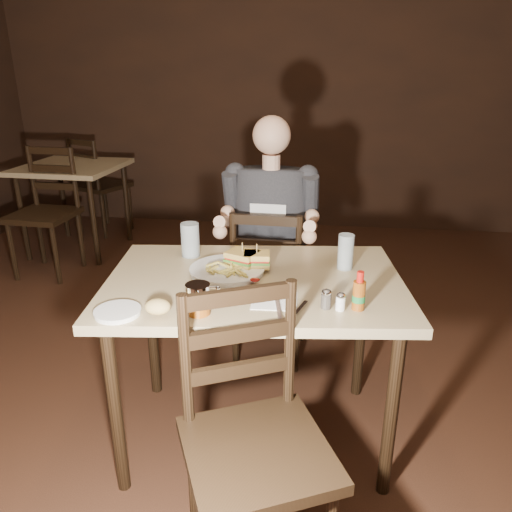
# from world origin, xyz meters

# --- Properties ---
(room_shell) EXTENTS (7.00, 7.00, 7.00)m
(room_shell) POSITION_xyz_m (0.00, 0.00, 1.40)
(room_shell) COLOR black
(room_shell) RESTS_ON ground
(main_table) EXTENTS (1.26, 0.91, 0.77)m
(main_table) POSITION_xyz_m (-0.13, 0.30, 0.69)
(main_table) COLOR tan
(main_table) RESTS_ON ground
(bg_table) EXTENTS (0.84, 0.84, 0.77)m
(bg_table) POSITION_xyz_m (-2.00, 2.50, 0.68)
(bg_table) COLOR tan
(bg_table) RESTS_ON ground
(chair_far) EXTENTS (0.43, 0.47, 0.89)m
(chair_far) POSITION_xyz_m (-0.14, 0.99, 0.44)
(chair_far) COLOR black
(chair_far) RESTS_ON ground
(chair_near) EXTENTS (0.59, 0.61, 0.94)m
(chair_near) POSITION_xyz_m (-0.04, -0.32, 0.47)
(chair_near) COLOR black
(chair_near) RESTS_ON ground
(bg_chair_far) EXTENTS (0.58, 0.61, 0.93)m
(bg_chair_far) POSITION_xyz_m (-2.00, 3.05, 0.47)
(bg_chair_far) COLOR black
(bg_chair_far) RESTS_ON ground
(bg_chair_near) EXTENTS (0.48, 0.52, 0.98)m
(bg_chair_near) POSITION_xyz_m (-2.00, 1.95, 0.49)
(bg_chair_near) COLOR black
(bg_chair_near) RESTS_ON ground
(diner) EXTENTS (0.53, 0.42, 0.88)m
(diner) POSITION_xyz_m (-0.14, 0.95, 0.90)
(diner) COLOR #2C2C31
(diner) RESTS_ON chair_far
(dinner_plate) EXTENTS (0.33, 0.33, 0.02)m
(dinner_plate) POSITION_xyz_m (-0.25, 0.35, 0.78)
(dinner_plate) COLOR white
(dinner_plate) RESTS_ON main_table
(sandwich_left) EXTENTS (0.15, 0.14, 0.10)m
(sandwich_left) POSITION_xyz_m (-0.20, 0.40, 0.84)
(sandwich_left) COLOR #D8B35A
(sandwich_left) RESTS_ON dinner_plate
(sandwich_right) EXTENTS (0.11, 0.10, 0.09)m
(sandwich_right) POSITION_xyz_m (-0.14, 0.39, 0.83)
(sandwich_right) COLOR #D8B35A
(sandwich_right) RESTS_ON dinner_plate
(fries_pile) EXTENTS (0.27, 0.20, 0.04)m
(fries_pile) POSITION_xyz_m (-0.23, 0.32, 0.81)
(fries_pile) COLOR #D6C152
(fries_pile) RESTS_ON dinner_plate
(ketchup_dollop) EXTENTS (0.04, 0.04, 0.01)m
(ketchup_dollop) POSITION_xyz_m (-0.12, 0.24, 0.79)
(ketchup_dollop) COLOR maroon
(ketchup_dollop) RESTS_ON dinner_plate
(glass_left) EXTENTS (0.09, 0.09, 0.15)m
(glass_left) POSITION_xyz_m (-0.45, 0.52, 0.85)
(glass_left) COLOR silver
(glass_left) RESTS_ON main_table
(glass_right) EXTENTS (0.07, 0.07, 0.15)m
(glass_right) POSITION_xyz_m (0.23, 0.46, 0.84)
(glass_right) COLOR silver
(glass_right) RESTS_ON main_table
(hot_sauce) EXTENTS (0.05, 0.05, 0.14)m
(hot_sauce) POSITION_xyz_m (0.26, 0.08, 0.84)
(hot_sauce) COLOR brown
(hot_sauce) RESTS_ON main_table
(salt_shaker) EXTENTS (0.04, 0.04, 0.06)m
(salt_shaker) POSITION_xyz_m (0.20, 0.07, 0.80)
(salt_shaker) COLOR white
(salt_shaker) RESTS_ON main_table
(pepper_shaker) EXTENTS (0.04, 0.04, 0.07)m
(pepper_shaker) POSITION_xyz_m (0.15, 0.08, 0.80)
(pepper_shaker) COLOR #38332D
(pepper_shaker) RESTS_ON main_table
(syrup_dispenser) EXTENTS (0.09, 0.09, 0.11)m
(syrup_dispenser) POSITION_xyz_m (-0.29, -0.02, 0.82)
(syrup_dispenser) COLOR brown
(syrup_dispenser) RESTS_ON main_table
(napkin) EXTENTS (0.17, 0.16, 0.00)m
(napkin) POSITION_xyz_m (-0.04, 0.11, 0.77)
(napkin) COLOR white
(napkin) RESTS_ON main_table
(knife) EXTENTS (0.05, 0.23, 0.01)m
(knife) POSITION_xyz_m (-0.02, 0.06, 0.78)
(knife) COLOR silver
(knife) RESTS_ON napkin
(fork) EXTENTS (0.07, 0.17, 0.01)m
(fork) POSITION_xyz_m (0.05, 0.02, 0.78)
(fork) COLOR silver
(fork) RESTS_ON napkin
(side_plate) EXTENTS (0.17, 0.17, 0.01)m
(side_plate) POSITION_xyz_m (-0.56, -0.06, 0.78)
(side_plate) COLOR white
(side_plate) RESTS_ON main_table
(bread_roll) EXTENTS (0.10, 0.08, 0.05)m
(bread_roll) POSITION_xyz_m (-0.42, -0.06, 0.81)
(bread_roll) COLOR tan
(bread_roll) RESTS_ON side_plate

